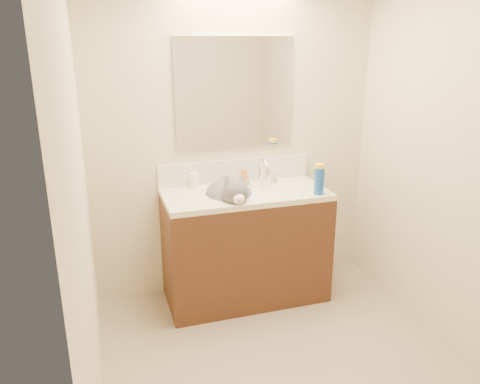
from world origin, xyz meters
TOP-DOWN VIEW (x-y plane):
  - ground at (0.00, 0.00)m, footprint 2.50×2.50m
  - room_shell at (0.00, 0.00)m, footprint 2.24×2.54m
  - vanity_cabinet at (0.00, 0.97)m, footprint 1.20×0.55m
  - counter_slab at (0.00, 0.97)m, footprint 1.20×0.55m
  - basin at (-0.12, 0.94)m, footprint 0.45×0.36m
  - faucet at (0.18, 1.11)m, footprint 0.28×0.20m
  - cat at (-0.13, 0.94)m, footprint 0.39×0.48m
  - backsplash at (0.00, 1.24)m, footprint 1.20×0.02m
  - mirror at (0.00, 1.24)m, footprint 0.90×0.02m
  - pill_bottle at (-0.34, 1.17)m, footprint 0.08×0.08m
  - pill_label at (-0.34, 1.17)m, footprint 0.07×0.07m
  - silver_jar at (-0.09, 1.19)m, footprint 0.07×0.07m
  - amber_bottle at (0.05, 1.19)m, footprint 0.04×0.04m
  - toothbrush at (0.05, 1.02)m, footprint 0.03×0.14m
  - toothbrush_head at (0.05, 1.02)m, footprint 0.02×0.03m
  - spray_can at (0.48, 0.77)m, footprint 0.09×0.09m
  - spray_cap at (0.48, 0.77)m, footprint 0.08×0.08m

SIDE VIEW (x-z plane):
  - ground at x=0.00m, z-range 0.00..0.00m
  - vanity_cabinet at x=0.00m, z-range 0.00..0.82m
  - basin at x=-0.12m, z-range 0.72..0.86m
  - counter_slab at x=0.00m, z-range 0.82..0.86m
  - cat at x=-0.13m, z-range 0.67..1.03m
  - toothbrush at x=0.05m, z-range 0.86..0.87m
  - toothbrush_head at x=0.05m, z-range 0.86..0.87m
  - silver_jar at x=-0.09m, z-range 0.86..0.92m
  - pill_label at x=-0.34m, z-range 0.89..0.92m
  - amber_bottle at x=0.05m, z-range 0.86..0.96m
  - pill_bottle at x=-0.34m, z-range 0.86..0.98m
  - faucet at x=0.18m, z-range 0.84..1.05m
  - backsplash at x=0.00m, z-range 0.86..1.04m
  - spray_can at x=0.48m, z-range 0.86..1.05m
  - spray_cap at x=0.48m, z-range 1.04..1.08m
  - room_shell at x=0.00m, z-range 0.23..2.75m
  - mirror at x=0.00m, z-range 1.14..1.94m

